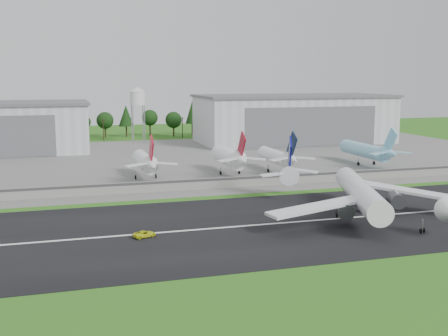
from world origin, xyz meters
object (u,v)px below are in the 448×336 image
object	(u,v)px
ground_vehicle	(145,234)
parked_jet_red_a	(146,162)
parked_jet_navy	(279,157)
parked_jet_skyblue	(369,151)
parked_jet_red_b	(231,158)
main_airliner	(362,198)

from	to	relation	value
ground_vehicle	parked_jet_red_a	size ratio (longest dim) A/B	0.16
parked_jet_red_a	ground_vehicle	bearing A→B (deg)	-99.05
parked_jet_navy	ground_vehicle	bearing A→B (deg)	-130.67
ground_vehicle	parked_jet_skyblue	world-z (taller)	parked_jet_skyblue
parked_jet_navy	parked_jet_red_b	bearing A→B (deg)	179.74
main_airliner	parked_jet_navy	bearing A→B (deg)	-75.03
ground_vehicle	parked_jet_navy	distance (m)	91.20
parked_jet_skyblue	parked_jet_navy	bearing A→B (deg)	-172.78
parked_jet_red_b	parked_jet_skyblue	bearing A→B (deg)	4.89
parked_jet_red_b	main_airliner	bearing A→B (deg)	-78.94
parked_jet_navy	parked_jet_skyblue	distance (m)	40.12
parked_jet_red_a	parked_jet_navy	world-z (taller)	parked_jet_red_a
parked_jet_navy	parked_jet_skyblue	size ratio (longest dim) A/B	0.84
parked_jet_red_b	parked_jet_navy	size ratio (longest dim) A/B	1.00
main_airliner	ground_vehicle	distance (m)	54.51
parked_jet_red_a	parked_jet_navy	bearing A→B (deg)	-0.05
parked_jet_red_a	parked_jet_navy	xyz separation A→B (m)	(48.34, -0.04, -0.20)
parked_jet_navy	parked_jet_skyblue	world-z (taller)	parked_jet_skyblue
ground_vehicle	parked_jet_skyblue	distance (m)	123.89
main_airliner	parked_jet_skyblue	world-z (taller)	main_airliner
main_airliner	ground_vehicle	xyz separation A→B (m)	(-54.31, -2.15, -4.08)
ground_vehicle	parked_jet_skyblue	bearing A→B (deg)	-71.95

